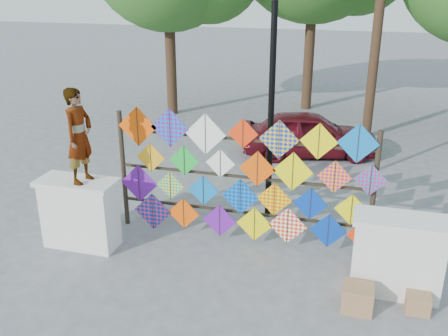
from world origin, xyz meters
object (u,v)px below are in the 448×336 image
(sedan, at_px, (309,134))
(vendor_woman, at_px, (79,136))
(kite_rack, at_px, (243,180))
(lamppost, at_px, (272,84))

(sedan, bearing_deg, vendor_woman, 137.59)
(kite_rack, distance_m, lamppost, 1.96)
(sedan, relative_size, lamppost, 0.81)
(vendor_woman, bearing_deg, kite_rack, -64.48)
(kite_rack, bearing_deg, sedan, 82.97)
(kite_rack, bearing_deg, vendor_woman, -160.40)
(kite_rack, relative_size, vendor_woman, 3.07)
(kite_rack, xyz_separation_m, vendor_woman, (-2.61, -0.93, 0.88))
(vendor_woman, height_order, sedan, vendor_woman)
(kite_rack, distance_m, sedan, 5.16)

